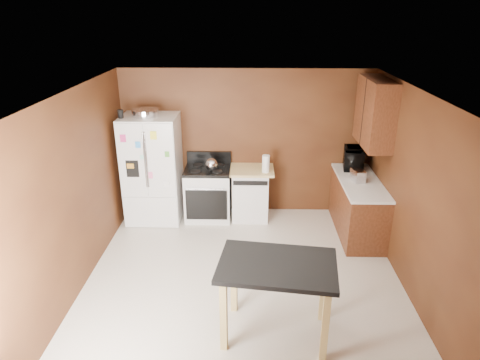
{
  "coord_description": "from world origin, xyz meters",
  "views": [
    {
      "loc": [
        0.08,
        -4.76,
        3.41
      ],
      "look_at": [
        -0.07,
        0.85,
        1.13
      ],
      "focal_mm": 32.0,
      "sensor_mm": 36.0,
      "label": 1
    }
  ],
  "objects_px": {
    "roasting_pan": "(145,113)",
    "paper_towel": "(266,164)",
    "green_canister": "(266,165)",
    "island": "(277,275)",
    "gas_range": "(208,192)",
    "pen_cup": "(121,114)",
    "toaster": "(358,175)",
    "microwave": "(353,158)",
    "dishwasher": "(250,193)",
    "refrigerator": "(153,169)",
    "kettle": "(211,164)"
  },
  "relations": [
    {
      "from": "roasting_pan",
      "to": "green_canister",
      "type": "distance_m",
      "value": 2.14
    },
    {
      "from": "green_canister",
      "to": "island",
      "type": "bearing_deg",
      "value": -89.26
    },
    {
      "from": "dishwasher",
      "to": "gas_range",
      "type": "bearing_deg",
      "value": -178.06
    },
    {
      "from": "microwave",
      "to": "refrigerator",
      "type": "xyz_separation_m",
      "value": [
        -3.35,
        -0.19,
        -0.16
      ]
    },
    {
      "from": "toaster",
      "to": "gas_range",
      "type": "bearing_deg",
      "value": 156.75
    },
    {
      "from": "gas_range",
      "to": "microwave",
      "type": "bearing_deg",
      "value": 3.14
    },
    {
      "from": "microwave",
      "to": "island",
      "type": "xyz_separation_m",
      "value": [
        -1.43,
        -2.99,
        -0.29
      ]
    },
    {
      "from": "pen_cup",
      "to": "green_canister",
      "type": "distance_m",
      "value": 2.47
    },
    {
      "from": "pen_cup",
      "to": "paper_towel",
      "type": "xyz_separation_m",
      "value": [
        2.28,
        0.08,
        -0.83
      ]
    },
    {
      "from": "microwave",
      "to": "island",
      "type": "distance_m",
      "value": 3.32
    },
    {
      "from": "pen_cup",
      "to": "microwave",
      "type": "relative_size",
      "value": 0.22
    },
    {
      "from": "toaster",
      "to": "dishwasher",
      "type": "distance_m",
      "value": 1.82
    },
    {
      "from": "toaster",
      "to": "refrigerator",
      "type": "distance_m",
      "value": 3.32
    },
    {
      "from": "toaster",
      "to": "pen_cup",
      "type": "bearing_deg",
      "value": 163.84
    },
    {
      "from": "green_canister",
      "to": "kettle",
      "type": "bearing_deg",
      "value": -171.25
    },
    {
      "from": "green_canister",
      "to": "microwave",
      "type": "bearing_deg",
      "value": 3.14
    },
    {
      "from": "dishwasher",
      "to": "pen_cup",
      "type": "bearing_deg",
      "value": -173.82
    },
    {
      "from": "toaster",
      "to": "roasting_pan",
      "type": "bearing_deg",
      "value": 160.76
    },
    {
      "from": "dishwasher",
      "to": "kettle",
      "type": "bearing_deg",
      "value": -170.37
    },
    {
      "from": "paper_towel",
      "to": "dishwasher",
      "type": "xyz_separation_m",
      "value": [
        -0.25,
        0.14,
        -0.58
      ]
    },
    {
      "from": "gas_range",
      "to": "dishwasher",
      "type": "bearing_deg",
      "value": 1.94
    },
    {
      "from": "kettle",
      "to": "paper_towel",
      "type": "bearing_deg",
      "value": -1.66
    },
    {
      "from": "paper_towel",
      "to": "green_canister",
      "type": "distance_m",
      "value": 0.18
    },
    {
      "from": "roasting_pan",
      "to": "green_canister",
      "type": "relative_size",
      "value": 3.6
    },
    {
      "from": "toaster",
      "to": "gas_range",
      "type": "height_order",
      "value": "gas_range"
    },
    {
      "from": "paper_towel",
      "to": "green_canister",
      "type": "xyz_separation_m",
      "value": [
        0.0,
        0.16,
        -0.08
      ]
    },
    {
      "from": "refrigerator",
      "to": "toaster",
      "type": "bearing_deg",
      "value": -7.52
    },
    {
      "from": "paper_towel",
      "to": "refrigerator",
      "type": "relative_size",
      "value": 0.16
    },
    {
      "from": "roasting_pan",
      "to": "island",
      "type": "relative_size",
      "value": 0.32
    },
    {
      "from": "paper_towel",
      "to": "pen_cup",
      "type": "bearing_deg",
      "value": -177.88
    },
    {
      "from": "gas_range",
      "to": "dishwasher",
      "type": "relative_size",
      "value": 1.24
    },
    {
      "from": "roasting_pan",
      "to": "paper_towel",
      "type": "relative_size",
      "value": 1.5
    },
    {
      "from": "green_canister",
      "to": "gas_range",
      "type": "xyz_separation_m",
      "value": [
        -0.98,
        -0.05,
        -0.49
      ]
    },
    {
      "from": "roasting_pan",
      "to": "paper_towel",
      "type": "height_order",
      "value": "roasting_pan"
    },
    {
      "from": "gas_range",
      "to": "island",
      "type": "xyz_separation_m",
      "value": [
        1.01,
        -2.85,
        0.31
      ]
    },
    {
      "from": "pen_cup",
      "to": "toaster",
      "type": "xyz_separation_m",
      "value": [
        3.69,
        -0.3,
        -0.87
      ]
    },
    {
      "from": "toaster",
      "to": "dishwasher",
      "type": "bearing_deg",
      "value": 151.14
    },
    {
      "from": "refrigerator",
      "to": "roasting_pan",
      "type": "bearing_deg",
      "value": 158.9
    },
    {
      "from": "refrigerator",
      "to": "gas_range",
      "type": "distance_m",
      "value": 1.01
    },
    {
      "from": "kettle",
      "to": "green_canister",
      "type": "bearing_deg",
      "value": 8.75
    },
    {
      "from": "pen_cup",
      "to": "gas_range",
      "type": "height_order",
      "value": "pen_cup"
    },
    {
      "from": "roasting_pan",
      "to": "pen_cup",
      "type": "height_order",
      "value": "pen_cup"
    },
    {
      "from": "refrigerator",
      "to": "dishwasher",
      "type": "height_order",
      "value": "refrigerator"
    },
    {
      "from": "pen_cup",
      "to": "roasting_pan",
      "type": "bearing_deg",
      "value": 23.72
    },
    {
      "from": "pen_cup",
      "to": "paper_towel",
      "type": "distance_m",
      "value": 2.43
    },
    {
      "from": "refrigerator",
      "to": "dishwasher",
      "type": "relative_size",
      "value": 2.02
    },
    {
      "from": "gas_range",
      "to": "green_canister",
      "type": "bearing_deg",
      "value": 3.15
    },
    {
      "from": "kettle",
      "to": "refrigerator",
      "type": "bearing_deg",
      "value": 178.6
    },
    {
      "from": "gas_range",
      "to": "refrigerator",
      "type": "bearing_deg",
      "value": -176.19
    },
    {
      "from": "kettle",
      "to": "toaster",
      "type": "relative_size",
      "value": 0.82
    }
  ]
}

